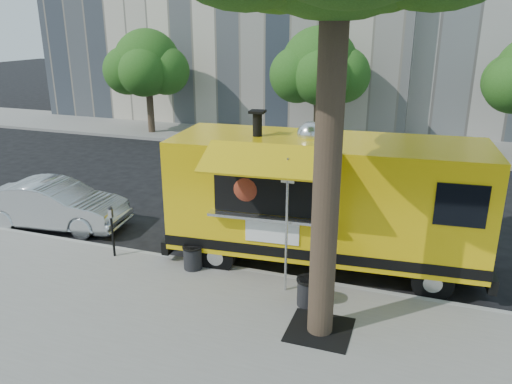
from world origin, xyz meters
TOP-DOWN VIEW (x-y plane):
  - ground at (0.00, 0.00)m, footprint 120.00×120.00m
  - sidewalk at (0.00, -4.00)m, footprint 60.00×6.00m
  - curb at (0.00, -0.93)m, footprint 60.00×0.14m
  - far_sidewalk at (0.00, 13.50)m, footprint 60.00×5.00m
  - tree_well at (2.60, -2.80)m, footprint 1.20×1.20m
  - far_tree_a at (-10.00, 12.30)m, footprint 3.42×3.42m
  - far_tree_b at (-1.00, 12.70)m, footprint 3.60×3.60m
  - sign_post at (1.55, -1.55)m, footprint 0.28×0.06m
  - parking_meter at (-3.00, -1.35)m, footprint 0.11×0.11m
  - food_truck at (1.97, 0.17)m, footprint 7.76×3.98m
  - sedan at (-5.93, 0.00)m, footprint 4.39×1.97m
  - trash_bin_left at (-0.82, -1.30)m, footprint 0.48×0.48m
  - trash_bin_right at (2.16, -1.98)m, footprint 0.50×0.50m

SIDE VIEW (x-z plane):
  - ground at x=0.00m, z-range 0.00..0.00m
  - sidewalk at x=0.00m, z-range 0.00..0.15m
  - curb at x=0.00m, z-range -0.01..0.15m
  - far_sidewalk at x=0.00m, z-range 0.00..0.15m
  - tree_well at x=2.60m, z-range 0.14..0.17m
  - trash_bin_left at x=-0.82m, z-range 0.17..0.74m
  - trash_bin_right at x=2.16m, z-range 0.17..0.77m
  - sedan at x=-5.93m, z-range 0.00..1.40m
  - parking_meter at x=-3.00m, z-range 0.31..1.65m
  - food_truck at x=1.97m, z-range -0.11..3.66m
  - sign_post at x=1.55m, z-range 0.35..3.35m
  - far_tree_a at x=-10.00m, z-range 1.10..6.45m
  - far_tree_b at x=-1.00m, z-range 1.08..6.58m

